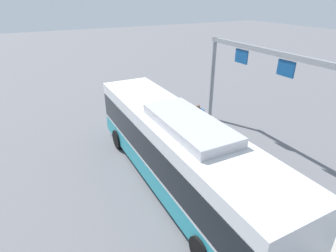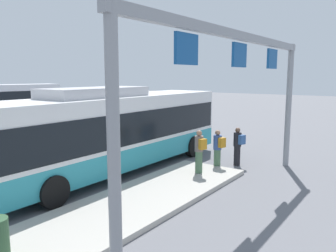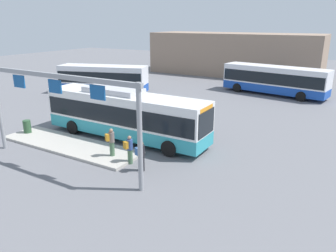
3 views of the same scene
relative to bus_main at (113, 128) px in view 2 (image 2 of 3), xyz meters
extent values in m
plane|color=slate|center=(0.01, 0.00, -1.81)|extent=(120.00, 120.00, 0.00)
cube|color=#B2ADA3|center=(-2.20, -3.05, -1.73)|extent=(10.00, 2.80, 0.16)
cube|color=teal|center=(0.01, 0.00, -1.04)|extent=(11.96, 2.51, 0.85)
cube|color=white|center=(0.01, 0.00, 0.34)|extent=(11.96, 2.51, 1.90)
cube|color=black|center=(0.01, 0.00, 0.14)|extent=(11.72, 2.55, 1.20)
cube|color=black|center=(6.01, 0.01, 0.24)|extent=(0.04, 2.13, 1.50)
cube|color=#B7B7BC|center=(-0.89, 0.00, 1.47)|extent=(4.19, 1.75, 0.36)
cube|color=orange|center=(5.94, 0.01, 1.09)|extent=(0.12, 1.75, 0.28)
cylinder|color=black|center=(4.19, 1.20, -1.31)|extent=(1.00, 0.30, 1.00)
cylinder|color=black|center=(4.19, -1.20, -1.31)|extent=(1.00, 0.30, 1.00)
cylinder|color=black|center=(-3.77, 1.20, -1.31)|extent=(1.00, 0.30, 1.00)
cylinder|color=black|center=(-3.77, -1.20, -1.31)|extent=(1.00, 0.30, 1.00)
cylinder|color=black|center=(8.54, 17.68, -1.31)|extent=(1.03, 0.45, 1.00)
cylinder|color=black|center=(8.91, 20.05, -1.31)|extent=(1.03, 0.45, 1.00)
cylinder|color=#476B4C|center=(2.83, -3.22, -1.39)|extent=(0.35, 0.35, 0.85)
cylinder|color=#334C8C|center=(2.83, -3.22, -0.66)|extent=(0.43, 0.43, 0.60)
sphere|color=#9E755B|center=(2.83, -3.22, -0.25)|extent=(0.22, 0.22, 0.22)
cube|color=#BF7F1E|center=(2.74, -3.47, -0.63)|extent=(0.32, 0.26, 0.40)
cylinder|color=#476B4C|center=(1.45, -3.14, -1.23)|extent=(0.38, 0.38, 0.85)
cylinder|color=slate|center=(1.45, -3.14, -0.50)|extent=(0.46, 0.46, 0.60)
sphere|color=#9E755B|center=(1.45, -3.14, -0.09)|extent=(0.22, 0.22, 0.22)
cube|color=#BF7F1E|center=(1.33, -3.36, -0.47)|extent=(0.33, 0.29, 0.40)
cylinder|color=black|center=(3.92, -3.63, -1.39)|extent=(0.36, 0.36, 0.85)
cylinder|color=black|center=(3.92, -3.63, -0.66)|extent=(0.44, 0.44, 0.60)
sphere|color=brown|center=(3.92, -3.63, -0.25)|extent=(0.22, 0.22, 0.22)
cube|color=#335993|center=(3.83, -3.87, -0.63)|extent=(0.33, 0.27, 0.40)
cylinder|color=gray|center=(-5.47, -5.40, 0.79)|extent=(0.24, 0.24, 5.20)
cylinder|color=gray|center=(5.11, -5.40, 0.79)|extent=(0.24, 0.24, 5.20)
cube|color=gray|center=(-0.18, -5.40, 3.24)|extent=(10.98, 0.20, 0.24)
cube|color=#144C8C|center=(-3.09, -5.40, 2.69)|extent=(0.90, 0.08, 0.70)
cube|color=#144C8C|center=(-0.18, -5.40, 2.69)|extent=(0.90, 0.08, 0.70)
cube|color=#144C8C|center=(2.73, -5.40, 2.69)|extent=(0.90, 0.08, 0.70)
camera|label=1|loc=(-8.45, 4.77, 5.68)|focal=29.42mm
camera|label=2|loc=(-9.71, -9.58, 2.11)|focal=36.43mm
camera|label=3|loc=(13.20, -16.57, 5.86)|focal=34.48mm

